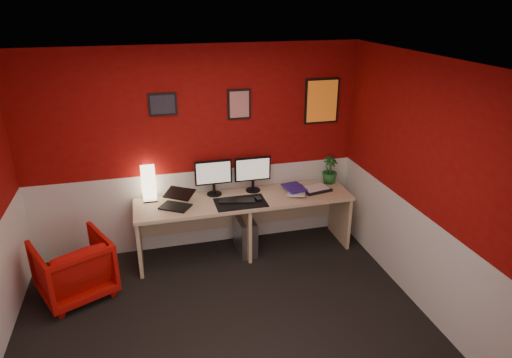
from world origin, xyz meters
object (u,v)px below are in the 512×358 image
at_px(monitor_left, 213,172).
at_px(pc_tower, 245,235).
at_px(potted_plant, 330,170).
at_px(monitor_right, 253,169).
at_px(shoji_lamp, 149,185).
at_px(zen_tray, 316,189).
at_px(desk, 245,225).
at_px(laptop, 175,199).
at_px(armchair, 74,268).

distance_m(monitor_left, pc_tower, 0.89).
bearing_deg(potted_plant, pc_tower, -170.89).
distance_m(monitor_left, potted_plant, 1.51).
distance_m(monitor_right, potted_plant, 1.03).
relative_size(shoji_lamp, zen_tray, 1.14).
distance_m(desk, potted_plant, 1.31).
xyz_separation_m(laptop, monitor_right, (0.98, 0.24, 0.18)).
relative_size(shoji_lamp, monitor_left, 0.69).
height_order(desk, armchair, desk).
relative_size(monitor_left, pc_tower, 1.29).
bearing_deg(zen_tray, potted_plant, 35.27).
bearing_deg(laptop, shoji_lamp, 167.95).
bearing_deg(desk, potted_plant, 9.26).
relative_size(zen_tray, potted_plant, 0.99).
bearing_deg(armchair, zen_tray, 162.84).
bearing_deg(desk, shoji_lamp, 168.01).
bearing_deg(zen_tray, monitor_left, 171.35).
relative_size(desk, potted_plant, 7.35).
distance_m(laptop, pc_tower, 1.04).
distance_m(potted_plant, armchair, 3.23).
bearing_deg(zen_tray, monitor_right, 166.43).
bearing_deg(zen_tray, armchair, -171.93).
distance_m(potted_plant, pc_tower, 1.37).
distance_m(desk, zen_tray, 0.99).
bearing_deg(armchair, laptop, 172.23).
distance_m(shoji_lamp, pc_tower, 1.33).
xyz_separation_m(desk, pc_tower, (0.01, 0.00, -0.14)).
xyz_separation_m(monitor_right, potted_plant, (1.02, -0.00, -0.11)).
bearing_deg(monitor_right, shoji_lamp, 178.15).
relative_size(desk, monitor_left, 4.48).
height_order(potted_plant, pc_tower, potted_plant).
relative_size(zen_tray, armchair, 0.49).
height_order(desk, potted_plant, potted_plant).
height_order(monitor_left, zen_tray, monitor_left).
bearing_deg(shoji_lamp, pc_tower, -11.72).
distance_m(desk, monitor_right, 0.70).
relative_size(desk, laptop, 7.88).
xyz_separation_m(laptop, zen_tray, (1.74, 0.05, -0.09)).
height_order(desk, shoji_lamp, shoji_lamp).
height_order(laptop, armchair, laptop).
bearing_deg(pc_tower, monitor_left, 147.45).
bearing_deg(monitor_right, pc_tower, -128.51).
xyz_separation_m(shoji_lamp, armchair, (-0.85, -0.63, -0.60)).
relative_size(shoji_lamp, pc_tower, 0.89).
distance_m(monitor_right, zen_tray, 0.83).
distance_m(zen_tray, pc_tower, 1.05).
distance_m(laptop, zen_tray, 1.75).
height_order(pc_tower, armchair, armchair).
distance_m(monitor_right, pc_tower, 0.83).
relative_size(monitor_right, pc_tower, 1.29).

